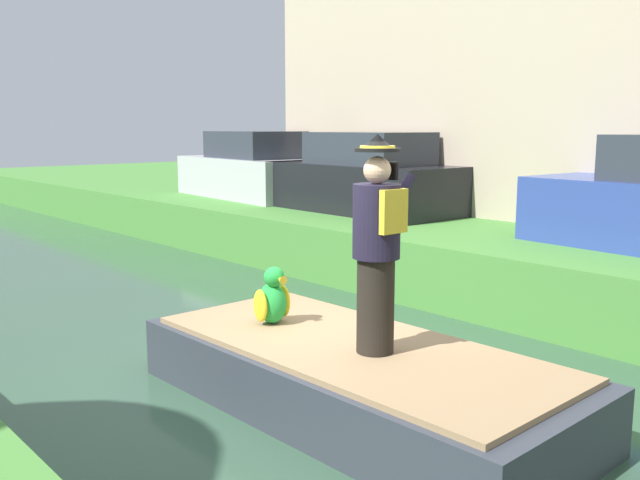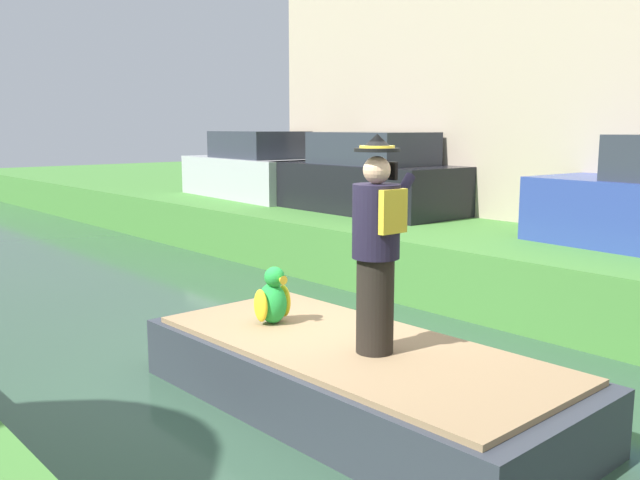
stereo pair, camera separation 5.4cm
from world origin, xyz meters
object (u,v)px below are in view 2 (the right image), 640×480
person_pirate (377,246)px  parrot_plush (273,299)px  parked_car_dark (366,178)px  parked_car_silver (255,170)px  boat (354,377)px

person_pirate → parrot_plush: (-0.13, 1.28, -0.68)m
parked_car_dark → parked_car_silver: 3.62m
parrot_plush → parked_car_silver: size_ratio=0.14×
parked_car_dark → person_pirate: bearing=-134.0°
person_pirate → parrot_plush: size_ratio=3.25×
parrot_plush → parked_car_silver: (5.36, 7.76, 0.69)m
boat → person_pirate: (-0.01, -0.28, 1.23)m
parrot_plush → parked_car_silver: parked_car_silver is taller
boat → person_pirate: bearing=-92.5°
parrot_plush → parked_car_silver: 9.46m
parrot_plush → parked_car_dark: parked_car_dark is taller
parrot_plush → parked_car_dark: 6.81m
boat → parked_car_silver: parked_car_silver is taller
parrot_plush → boat: bearing=-82.0°
person_pirate → parrot_plush: person_pirate is taller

